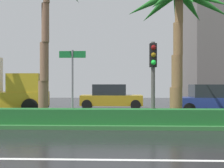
# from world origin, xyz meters

# --- Properties ---
(ground_plane) EXTENTS (90.00, 42.00, 0.10)m
(ground_plane) POSITION_xyz_m (0.00, 9.00, -0.05)
(ground_plane) COLOR black
(near_lane_divider_stripe) EXTENTS (81.00, 0.14, 0.01)m
(near_lane_divider_stripe) POSITION_xyz_m (0.00, 2.00, 0.00)
(near_lane_divider_stripe) COLOR white
(near_lane_divider_stripe) RESTS_ON ground_plane
(median_strip) EXTENTS (85.50, 4.00, 0.15)m
(median_strip) POSITION_xyz_m (0.00, 8.00, 0.07)
(median_strip) COLOR #2D6B33
(median_strip) RESTS_ON ground_plane
(median_hedge) EXTENTS (76.50, 0.70, 0.60)m
(median_hedge) POSITION_xyz_m (0.00, 6.60, 0.45)
(median_hedge) COLOR #1E6028
(median_hedge) RESTS_ON median_strip
(palm_tree_centre) EXTENTS (4.77, 4.83, 6.34)m
(palm_tree_centre) POSITION_xyz_m (3.67, 8.06, 5.07)
(palm_tree_centre) COLOR brown
(palm_tree_centre) RESTS_ON median_strip
(traffic_signal_median_right) EXTENTS (0.28, 0.43, 3.32)m
(traffic_signal_median_right) POSITION_xyz_m (2.37, 6.85, 2.43)
(traffic_signal_median_right) COLOR #4C4C47
(traffic_signal_median_right) RESTS_ON median_strip
(street_name_sign) EXTENTS (1.10, 0.08, 3.00)m
(street_name_sign) POSITION_xyz_m (-0.95, 6.89, 2.08)
(street_name_sign) COLOR slate
(street_name_sign) RESTS_ON median_strip
(car_in_traffic_leading) EXTENTS (4.30, 2.02, 1.72)m
(car_in_traffic_leading) POSITION_xyz_m (0.34, 14.94, 0.83)
(car_in_traffic_leading) COLOR #B28C1E
(car_in_traffic_leading) RESTS_ON ground_plane
(car_in_traffic_second) EXTENTS (4.30, 2.02, 1.72)m
(car_in_traffic_second) POSITION_xyz_m (6.50, 12.03, 0.83)
(car_in_traffic_second) COLOR navy
(car_in_traffic_second) RESTS_ON ground_plane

